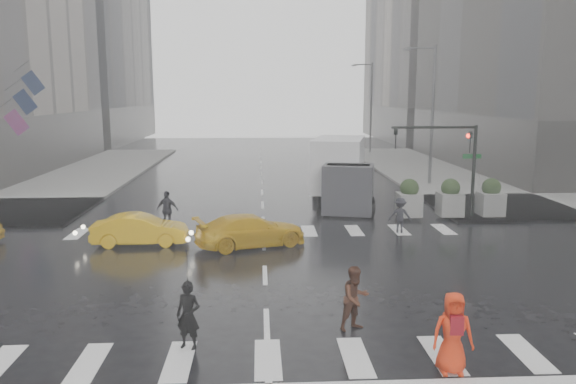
{
  "coord_description": "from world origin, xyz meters",
  "views": [
    {
      "loc": [
        -0.15,
        -17.88,
        5.92
      ],
      "look_at": [
        0.87,
        2.0,
        2.45
      ],
      "focal_mm": 35.0,
      "sensor_mm": 36.0,
      "label": 1
    }
  ],
  "objects": [
    {
      "name": "ground",
      "position": [
        0.0,
        0.0,
        0.0
      ],
      "size": [
        120.0,
        120.0,
        0.0
      ],
      "primitive_type": "plane",
      "color": "black",
      "rests_on": "ground"
    },
    {
      "name": "sidewalk_ne",
      "position": [
        19.5,
        17.5,
        0.07
      ],
      "size": [
        35.0,
        35.0,
        0.15
      ],
      "primitive_type": "cube",
      "color": "slate",
      "rests_on": "ground"
    },
    {
      "name": "street_lamp_far",
      "position": [
        10.87,
        38.0,
        4.95
      ],
      "size": [
        2.15,
        0.22,
        9.0
      ],
      "color": "#59595B",
      "rests_on": "ground"
    },
    {
      "name": "planter_mid",
      "position": [
        9.0,
        8.2,
        0.98
      ],
      "size": [
        1.1,
        1.1,
        1.8
      ],
      "color": "slate",
      "rests_on": "ground"
    },
    {
      "name": "taxi_mid",
      "position": [
        -4.92,
        4.11,
        0.61
      ],
      "size": [
        3.77,
        1.44,
        1.23
      ],
      "primitive_type": "imported",
      "rotation": [
        0.0,
        0.0,
        1.61
      ],
      "color": "#D59E0B",
      "rests_on": "ground"
    },
    {
      "name": "pedestrian_black",
      "position": [
        -1.85,
        -5.34,
        1.62
      ],
      "size": [
        1.23,
        1.25,
        2.43
      ],
      "rotation": [
        0.0,
        0.0,
        -0.35
      ],
      "color": "black",
      "rests_on": "ground"
    },
    {
      "name": "pedestrian_far_a",
      "position": [
        -4.25,
        6.74,
        0.85
      ],
      "size": [
        1.12,
        0.83,
        1.71
      ],
      "primitive_type": "imported",
      "rotation": [
        0.0,
        0.0,
        2.9
      ],
      "color": "black",
      "rests_on": "ground"
    },
    {
      "name": "box_truck",
      "position": [
        4.21,
        11.66,
        1.9
      ],
      "size": [
        2.52,
        6.71,
        3.57
      ],
      "rotation": [
        0.0,
        0.0,
        -0.24
      ],
      "color": "silver",
      "rests_on": "ground"
    },
    {
      "name": "pedestrian_far_b",
      "position": [
        5.89,
        5.51,
        0.77
      ],
      "size": [
        1.1,
        0.78,
        1.54
      ],
      "primitive_type": "imported",
      "rotation": [
        0.0,
        0.0,
        2.89
      ],
      "color": "black",
      "rests_on": "ground"
    },
    {
      "name": "pedestrian_orange",
      "position": [
        3.94,
        -6.8,
        0.9
      ],
      "size": [
        0.91,
        0.63,
        1.79
      ],
      "rotation": [
        0.0,
        0.0,
        -0.07
      ],
      "color": "red",
      "rests_on": "ground"
    },
    {
      "name": "road_markings",
      "position": [
        0.0,
        0.0,
        0.01
      ],
      "size": [
        18.0,
        48.0,
        0.01
      ],
      "primitive_type": null,
      "color": "silver",
      "rests_on": "ground"
    },
    {
      "name": "building_ne_far",
      "position": [
        29.0,
        56.0,
        16.27
      ],
      "size": [
        26.05,
        26.05,
        36.0
      ],
      "color": "#ACA296",
      "rests_on": "ground"
    },
    {
      "name": "traffic_signal_pole",
      "position": [
        9.01,
        8.01,
        3.22
      ],
      "size": [
        4.45,
        0.42,
        4.5
      ],
      "color": "black",
      "rests_on": "ground"
    },
    {
      "name": "planter_east",
      "position": [
        11.0,
        8.2,
        0.98
      ],
      "size": [
        1.1,
        1.1,
        1.8
      ],
      "color": "slate",
      "rests_on": "ground"
    },
    {
      "name": "planter_west",
      "position": [
        7.0,
        8.2,
        0.98
      ],
      "size": [
        1.1,
        1.1,
        1.8
      ],
      "color": "slate",
      "rests_on": "ground"
    },
    {
      "name": "street_lamp_near",
      "position": [
        10.87,
        18.0,
        4.95
      ],
      "size": [
        2.15,
        0.22,
        9.0
      ],
      "color": "#59595B",
      "rests_on": "ground"
    },
    {
      "name": "flag_cluster",
      "position": [
        -15.08,
        18.5,
        5.64
      ],
      "size": [
        2.87,
        3.06,
        4.69
      ],
      "color": "#59595B",
      "rests_on": "ground"
    },
    {
      "name": "taxi_rear",
      "position": [
        -0.52,
        3.65,
        0.63
      ],
      "size": [
        4.23,
        2.96,
        1.27
      ],
      "primitive_type": "imported",
      "rotation": [
        0.0,
        0.0,
        1.91
      ],
      "color": "#D59E0B",
      "rests_on": "ground"
    },
    {
      "name": "pedestrian_brown",
      "position": [
        2.25,
        -4.48,
        0.83
      ],
      "size": [
        1.01,
        0.93,
        1.66
      ],
      "primitive_type": "imported",
      "rotation": [
        0.0,
        0.0,
        0.49
      ],
      "color": "#402217",
      "rests_on": "ground"
    }
  ]
}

